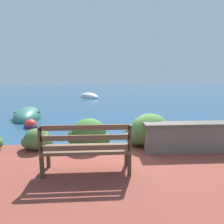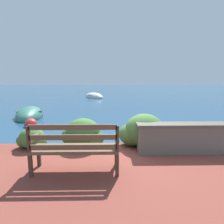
{
  "view_description": "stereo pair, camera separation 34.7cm",
  "coord_description": "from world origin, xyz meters",
  "px_view_note": "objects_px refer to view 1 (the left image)",
  "views": [
    {
      "loc": [
        -0.51,
        -4.96,
        1.94
      ],
      "look_at": [
        0.01,
        3.39,
        0.43
      ],
      "focal_mm": 32.0,
      "sensor_mm": 36.0,
      "label": 1
    },
    {
      "loc": [
        -0.16,
        -4.97,
        1.94
      ],
      "look_at": [
        0.01,
        3.39,
        0.43
      ],
      "focal_mm": 32.0,
      "sensor_mm": 36.0,
      "label": 2
    }
  ],
  "objects_px": {
    "park_bench": "(86,147)",
    "rowboat_nearest": "(28,116)",
    "mooring_buoy": "(31,125)",
    "rowboat_mid": "(90,97)"
  },
  "relations": [
    {
      "from": "park_bench",
      "to": "rowboat_nearest",
      "type": "xyz_separation_m",
      "value": [
        -3.14,
        6.01,
        -0.63
      ]
    },
    {
      "from": "mooring_buoy",
      "to": "park_bench",
      "type": "bearing_deg",
      "value": -60.32
    },
    {
      "from": "rowboat_mid",
      "to": "rowboat_nearest",
      "type": "bearing_deg",
      "value": 130.03
    },
    {
      "from": "rowboat_nearest",
      "to": "mooring_buoy",
      "type": "distance_m",
      "value": 1.94
    },
    {
      "from": "rowboat_mid",
      "to": "park_bench",
      "type": "bearing_deg",
      "value": 148.24
    },
    {
      "from": "rowboat_nearest",
      "to": "mooring_buoy",
      "type": "xyz_separation_m",
      "value": [
        0.74,
        -1.8,
        0.01
      ]
    },
    {
      "from": "park_bench",
      "to": "mooring_buoy",
      "type": "relative_size",
      "value": 2.99
    },
    {
      "from": "rowboat_nearest",
      "to": "rowboat_mid",
      "type": "xyz_separation_m",
      "value": [
        2.46,
        8.81,
        -0.01
      ]
    },
    {
      "from": "park_bench",
      "to": "rowboat_nearest",
      "type": "bearing_deg",
      "value": 110.12
    },
    {
      "from": "mooring_buoy",
      "to": "rowboat_mid",
      "type": "bearing_deg",
      "value": 80.77
    }
  ]
}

